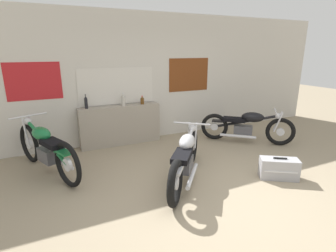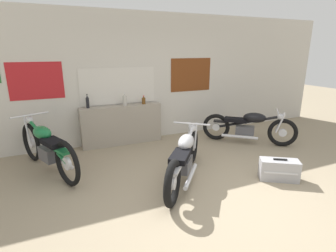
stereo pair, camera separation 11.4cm
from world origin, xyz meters
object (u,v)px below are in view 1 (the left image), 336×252
object	(u,v)px
bottle_center	(142,100)
motorcycle_green	(46,148)
bottle_leftmost	(86,102)
motorcycle_black	(247,126)
bottle_left_center	(123,100)
hard_case_silver	(279,169)
motorcycle_silver	(186,157)

from	to	relation	value
bottle_center	motorcycle_green	xyz separation A→B (m)	(-2.00, -0.83, -0.50)
bottle_leftmost	motorcycle_green	distance (m)	1.33
bottle_center	motorcycle_black	distance (m)	2.38
bottle_left_center	motorcycle_green	distance (m)	1.86
bottle_left_center	motorcycle_black	bearing A→B (deg)	-22.92
bottle_center	hard_case_silver	size ratio (longest dim) A/B	0.29
bottle_left_center	hard_case_silver	bearing A→B (deg)	-55.89
motorcycle_green	motorcycle_silver	size ratio (longest dim) A/B	1.17
bottle_leftmost	bottle_left_center	xyz separation A→B (m)	(0.76, -0.06, -0.00)
bottle_center	motorcycle_black	bearing A→B (deg)	-27.00
bottle_center	motorcycle_silver	size ratio (longest dim) A/B	0.11
bottle_center	motorcycle_green	world-z (taller)	bottle_center
hard_case_silver	motorcycle_black	bearing A→B (deg)	66.12
motorcycle_silver	hard_case_silver	distance (m)	1.53
motorcycle_black	hard_case_silver	distance (m)	1.75
bottle_left_center	bottle_leftmost	bearing A→B (deg)	175.70
motorcycle_silver	hard_case_silver	xyz separation A→B (m)	(1.39, -0.59, -0.23)
bottle_leftmost	bottle_center	bearing A→B (deg)	-2.77
bottle_leftmost	motorcycle_black	bearing A→B (deg)	-18.86
motorcycle_silver	hard_case_silver	bearing A→B (deg)	-22.94
motorcycle_silver	motorcycle_green	bearing A→B (deg)	148.33
motorcycle_green	hard_case_silver	world-z (taller)	motorcycle_green
bottle_center	motorcycle_black	xyz separation A→B (m)	(2.06, -1.05, -0.56)
bottle_leftmost	motorcycle_silver	bearing A→B (deg)	-61.33
bottle_left_center	motorcycle_silver	bearing A→B (deg)	-79.17
bottle_center	motorcycle_black	size ratio (longest dim) A/B	0.12
bottle_leftmost	motorcycle_silver	distance (m)	2.47
motorcycle_black	motorcycle_green	size ratio (longest dim) A/B	0.80
bottle_center	motorcycle_silver	bearing A→B (deg)	-90.89
bottle_left_center	motorcycle_silver	world-z (taller)	bottle_left_center
bottle_left_center	bottle_center	world-z (taller)	bottle_left_center
bottle_left_center	motorcycle_green	size ratio (longest dim) A/B	0.14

